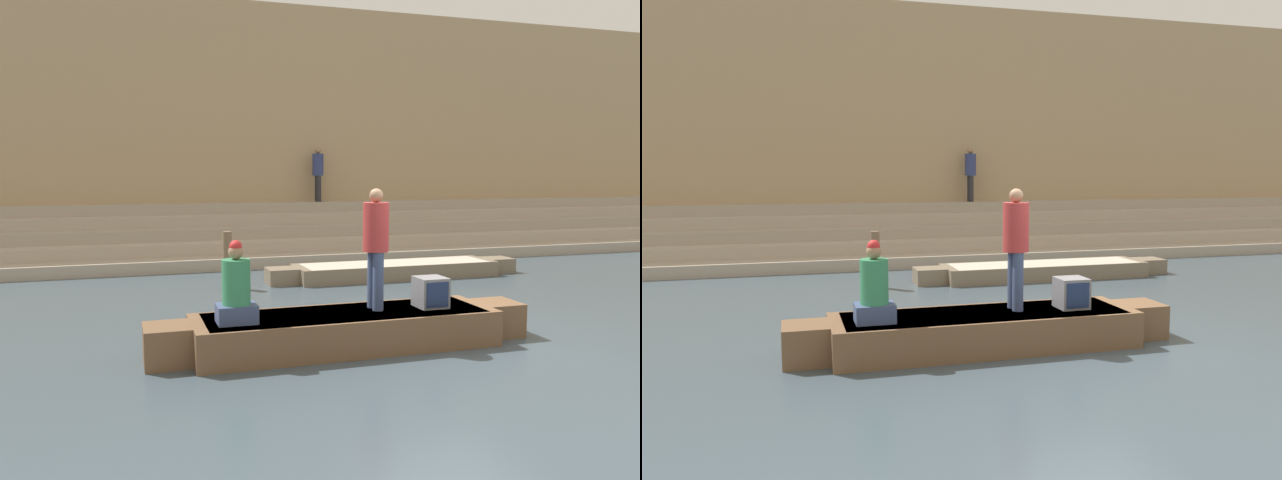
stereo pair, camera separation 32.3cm
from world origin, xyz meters
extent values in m
plane|color=#3D4C56|center=(0.00, 0.00, 0.00)|extent=(120.00, 120.00, 0.00)
cube|color=tan|center=(0.00, 9.13, 0.15)|extent=(36.00, 3.86, 0.30)
cube|color=#B2A28D|center=(0.00, 9.51, 0.46)|extent=(36.00, 3.09, 0.30)
cube|color=tan|center=(0.00, 9.90, 0.76)|extent=(36.00, 2.32, 0.30)
cube|color=#B2A28D|center=(0.00, 10.29, 1.06)|extent=(36.00, 1.54, 0.30)
cube|color=tan|center=(0.00, 10.67, 1.37)|extent=(36.00, 0.77, 0.30)
cube|color=tan|center=(0.00, 11.66, 3.80)|extent=(34.20, 1.20, 7.61)
cube|color=brown|center=(0.00, 11.04, 0.30)|extent=(34.20, 0.12, 0.60)
cube|color=brown|center=(-1.61, -0.04, 0.25)|extent=(4.31, 1.23, 0.51)
cube|color=tan|center=(-1.61, -0.04, 0.48)|extent=(3.96, 1.13, 0.05)
cube|color=brown|center=(0.84, -0.04, 0.25)|extent=(0.60, 0.68, 0.51)
cube|color=brown|center=(-4.07, -0.04, 0.25)|extent=(0.60, 0.68, 0.51)
cylinder|color=olive|center=(-2.26, 0.68, 0.41)|extent=(2.39, 0.04, 0.04)
cylinder|color=#3D4C75|center=(-1.13, 0.16, 0.93)|extent=(0.16, 0.16, 0.84)
cylinder|color=#3D4C75|center=(-1.13, -0.04, 0.93)|extent=(0.16, 0.16, 0.84)
cylinder|color=#B23333|center=(-1.13, 0.06, 1.70)|extent=(0.37, 0.37, 0.70)
sphere|color=#9E7556|center=(-1.13, 0.06, 2.14)|extent=(0.20, 0.20, 0.20)
cube|color=#3D4C75|center=(-3.18, -0.16, 0.63)|extent=(0.52, 0.41, 0.24)
cylinder|color=#338456|center=(-3.18, -0.16, 1.05)|extent=(0.37, 0.37, 0.59)
sphere|color=#9E7556|center=(-3.18, -0.16, 1.45)|extent=(0.20, 0.20, 0.20)
sphere|color=red|center=(-3.18, -0.16, 1.52)|extent=(0.17, 0.17, 0.17)
cube|color=slate|center=(-0.31, -0.06, 0.73)|extent=(0.42, 0.42, 0.44)
cube|color=navy|center=(-0.31, -0.28, 0.73)|extent=(0.34, 0.02, 0.36)
cube|color=#756651|center=(1.50, 5.11, 0.18)|extent=(4.81, 1.17, 0.35)
cube|color=beige|center=(1.50, 5.11, 0.33)|extent=(4.42, 1.07, 0.05)
cube|color=#756651|center=(4.24, 5.11, 0.18)|extent=(0.67, 0.64, 0.35)
cube|color=#756651|center=(-1.24, 5.11, 0.18)|extent=(0.67, 0.64, 0.35)
cylinder|color=brown|center=(-2.47, 4.98, 0.61)|extent=(0.20, 0.20, 1.21)
cylinder|color=#28282D|center=(1.34, 10.77, 1.93)|extent=(0.15, 0.15, 0.82)
cylinder|color=#28282D|center=(1.34, 10.57, 1.93)|extent=(0.15, 0.15, 0.82)
cylinder|color=navy|center=(1.34, 10.67, 2.68)|extent=(0.35, 0.35, 0.68)
sphere|color=#9E7556|center=(1.34, 10.67, 3.12)|extent=(0.19, 0.19, 0.19)
camera|label=1|loc=(-4.56, -8.11, 2.49)|focal=35.00mm
camera|label=2|loc=(-4.25, -8.21, 2.49)|focal=35.00mm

